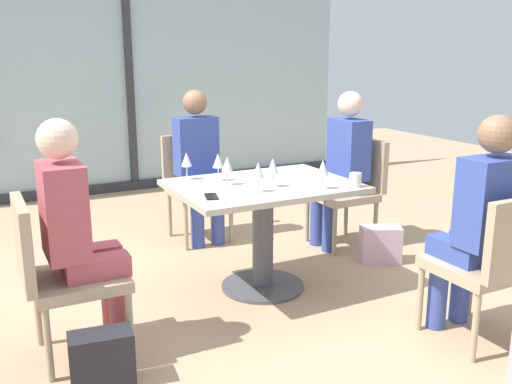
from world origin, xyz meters
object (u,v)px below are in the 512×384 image
Objects in this scene: person_near_window at (199,159)px; cell_phone_on_table at (211,196)px; chair_near_window at (195,180)px; wine_glass_5 at (186,160)px; person_front_right at (480,218)px; wine_glass_3 at (227,165)px; coffee_cup at (355,180)px; handbag_1 at (102,360)px; dining_table_main at (263,212)px; wine_glass_0 at (218,161)px; person_side_end at (77,228)px; chair_far_right at (352,185)px; wine_glass_4 at (323,168)px; person_far_right at (342,162)px; wine_glass_2 at (273,166)px; chair_front_right at (493,260)px; chair_side_end at (58,269)px; wine_glass_1 at (258,171)px; handbag_2 at (380,244)px.

cell_phone_on_table is at bearing -108.58° from person_near_window.
chair_near_window is 4.70× the size of wine_glass_5.
person_front_right reaches higher than wine_glass_5.
wine_glass_3 reaches higher than coffee_cup.
wine_glass_3 is 1.00× the size of wine_glass_5.
handbag_1 is (-1.01, -0.76, -0.72)m from wine_glass_3.
wine_glass_0 is at bearing 137.48° from dining_table_main.
person_side_end reaches higher than dining_table_main.
chair_far_right is 1.54m from wine_glass_5.
person_front_right is 6.81× the size of wine_glass_3.
wine_glass_3 reaches higher than chair_far_right.
person_side_end is 8.75× the size of cell_phone_on_table.
person_front_right is 0.96m from wine_glass_4.
person_far_right reaches higher than wine_glass_2.
person_far_right reaches higher than wine_glass_3.
chair_near_window reaches higher than cell_phone_on_table.
dining_table_main is 6.26× the size of wine_glass_3.
person_front_right is 1.00× the size of person_side_end.
coffee_cup is (-0.50, -0.84, 0.08)m from person_far_right.
chair_front_right is 1.00× the size of chair_side_end.
wine_glass_3 is (-0.22, -1.17, 0.37)m from chair_near_window.
person_side_end reaches higher than coffee_cup.
wine_glass_1 is 0.16m from wine_glass_2.
chair_near_window is 1.50m from cell_phone_on_table.
handbag_2 is at bearing -84.66° from person_far_right.
chair_far_right is at bearing 77.39° from person_front_right.
dining_table_main is 0.45m from wine_glass_0.
handbag_1 is at bearing -138.38° from wine_glass_0.
wine_glass_3 is 0.62× the size of handbag_2.
person_near_window is 6.81× the size of wine_glass_1.
wine_glass_2 is 0.47m from cell_phone_on_table.
wine_glass_0 is 1.45m from handbag_2.
handbag_2 is at bearing 22.84° from wine_glass_4.
coffee_cup is (-0.25, 0.78, 0.08)m from person_front_right.
person_far_right is 14.00× the size of coffee_cup.
person_side_end is at bearing -160.69° from chair_far_right.
chair_near_window reaches higher than handbag_2.
chair_near_window is 1.68m from coffee_cup.
coffee_cup reaches higher than dining_table_main.
wine_glass_0 is (1.01, 0.53, 0.16)m from person_side_end.
person_front_right reaches higher than dining_table_main.
person_side_end is 1.09m from wine_glass_5.
chair_near_window is 4.70× the size of wine_glass_3.
person_near_window reaches higher than wine_glass_2.
person_side_end is 6.81× the size of wine_glass_3.
person_front_right reaches higher than chair_front_right.
person_far_right is 1.00× the size of person_near_window.
handbag_1 is at bearing 164.17° from chair_front_right.
chair_side_end is 1.85m from coffee_cup.
dining_table_main is 0.40m from wine_glass_1.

